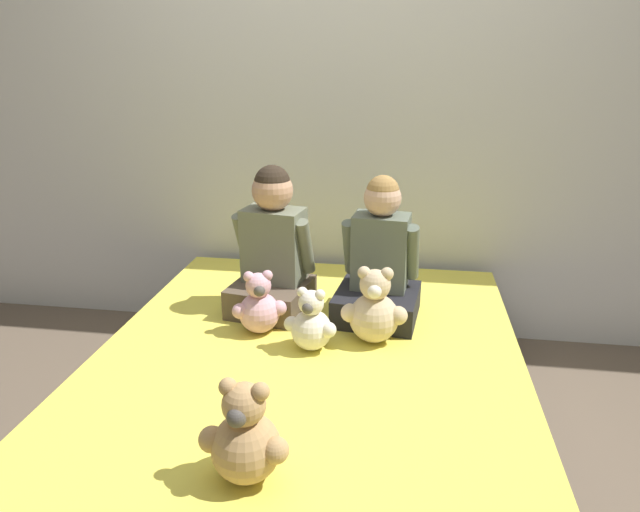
% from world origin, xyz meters
% --- Properties ---
extents(ground_plane, '(14.00, 14.00, 0.00)m').
position_xyz_m(ground_plane, '(0.00, 0.00, 0.00)').
color(ground_plane, brown).
extents(wall_behind_bed, '(8.00, 0.06, 2.50)m').
position_xyz_m(wall_behind_bed, '(0.00, 1.09, 1.25)').
color(wall_behind_bed, silver).
rests_on(wall_behind_bed, ground_plane).
extents(bed, '(1.59, 2.04, 0.39)m').
position_xyz_m(bed, '(0.00, 0.00, 0.19)').
color(bed, '#2D2D33').
rests_on(bed, ground_plane).
extents(child_on_left, '(0.37, 0.37, 0.63)m').
position_xyz_m(child_on_left, '(-0.22, 0.42, 0.66)').
color(child_on_left, brown).
rests_on(child_on_left, bed).
extents(child_on_right, '(0.37, 0.37, 0.60)m').
position_xyz_m(child_on_right, '(0.24, 0.42, 0.62)').
color(child_on_right, black).
rests_on(child_on_right, bed).
extents(teddy_bear_held_by_left_child, '(0.21, 0.16, 0.26)m').
position_xyz_m(teddy_bear_held_by_left_child, '(-0.22, 0.19, 0.50)').
color(teddy_bear_held_by_left_child, '#DBA3B2').
rests_on(teddy_bear_held_by_left_child, bed).
extents(teddy_bear_held_by_right_child, '(0.25, 0.19, 0.30)m').
position_xyz_m(teddy_bear_held_by_right_child, '(0.23, 0.18, 0.52)').
color(teddy_bear_held_by_right_child, '#D1B78E').
rests_on(teddy_bear_held_by_right_child, bed).
extents(teddy_bear_between_children, '(0.20, 0.15, 0.24)m').
position_xyz_m(teddy_bear_between_children, '(0.01, 0.09, 0.49)').
color(teddy_bear_between_children, silver).
rests_on(teddy_bear_between_children, bed).
extents(teddy_bear_at_foot_of_bed, '(0.24, 0.18, 0.29)m').
position_xyz_m(teddy_bear_at_foot_of_bed, '(-0.05, -0.63, 0.51)').
color(teddy_bear_at_foot_of_bed, tan).
rests_on(teddy_bear_at_foot_of_bed, bed).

